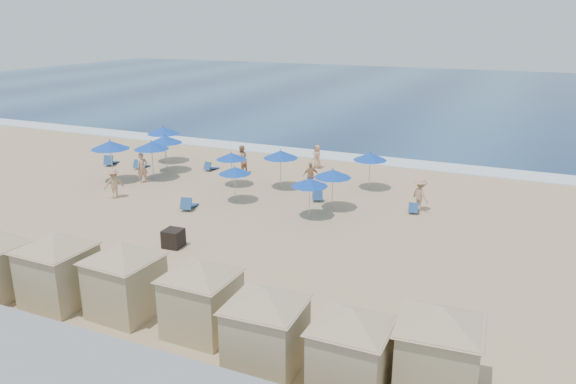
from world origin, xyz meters
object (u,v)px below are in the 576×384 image
object	(u,v)px
umbrella_4	(231,156)
beachgoer_2	(311,176)
beachgoer_0	(142,168)
beachgoer_1	(241,160)
beachgoer_4	(317,156)
trash_bin	(173,238)
umbrella_3	(165,139)
umbrella_1	(163,130)
umbrella_6	(281,154)
cabana_4	(266,318)
umbrella_9	(333,174)
cabana_5	(352,339)
cabana_3	(201,288)
cabana_2	(124,270)
umbrella_2	(151,146)
beachgoer_5	(114,183)
cabana_1	(57,260)
beachgoer_3	(420,195)
umbrella_7	(310,182)
cabana_6	(440,339)
umbrella_5	(235,170)
umbrella_0	(110,145)
umbrella_8	(370,157)

from	to	relation	value
umbrella_4	beachgoer_2	world-z (taller)	umbrella_4
beachgoer_0	beachgoer_2	bearing A→B (deg)	-42.09
beachgoer_1	beachgoer_4	distance (m)	5.24
trash_bin	umbrella_3	xyz separation A→B (m)	(-7.98, 10.52, 1.78)
umbrella_1	umbrella_6	size ratio (longest dim) A/B	1.09
beachgoer_1	cabana_4	bearing A→B (deg)	39.33
umbrella_9	cabana_5	bearing A→B (deg)	-68.09
beachgoer_1	beachgoer_2	distance (m)	5.60
trash_bin	beachgoer_2	size ratio (longest dim) A/B	0.50
cabana_3	umbrella_1	distance (m)	23.36
umbrella_9	beachgoer_1	xyz separation A→B (m)	(-7.90, 4.36, -1.04)
umbrella_9	umbrella_1	bearing A→B (deg)	161.48
cabana_2	umbrella_2	xyz separation A→B (m)	(-9.67, 14.20, 0.56)
cabana_3	beachgoer_5	size ratio (longest dim) A/B	2.59
umbrella_6	cabana_5	bearing A→B (deg)	-59.24
trash_bin	umbrella_4	bearing A→B (deg)	100.75
cabana_1	beachgoer_4	xyz separation A→B (m)	(1.43, 21.45, -0.86)
beachgoer_2	beachgoer_0	bearing A→B (deg)	-21.16
cabana_3	beachgoer_3	size ratio (longest dim) A/B	2.51
beachgoer_5	beachgoer_3	bearing A→B (deg)	141.84
umbrella_7	beachgoer_3	bearing A→B (deg)	34.63
umbrella_6	beachgoer_0	size ratio (longest dim) A/B	1.29
cabana_6	beachgoer_0	bearing A→B (deg)	146.79
beachgoer_3	umbrella_5	bearing A→B (deg)	56.05
beachgoer_5	cabana_4	bearing A→B (deg)	89.02
umbrella_6	beachgoer_0	distance (m)	8.75
umbrella_1	umbrella_5	bearing A→B (deg)	-32.82
trash_bin	umbrella_5	bearing A→B (deg)	92.16
cabana_2	beachgoer_3	size ratio (longest dim) A/B	2.56
umbrella_0	umbrella_3	xyz separation A→B (m)	(1.61, 3.39, -0.16)
cabana_4	beachgoer_5	bearing A→B (deg)	144.07
cabana_3	umbrella_7	size ratio (longest dim) A/B	2.04
cabana_2	cabana_3	xyz separation A→B (m)	(3.05, 0.04, -0.03)
cabana_5	cabana_6	xyz separation A→B (m)	(2.19, 0.78, 0.11)
beachgoer_1	beachgoer_3	size ratio (longest dim) A/B	1.07
umbrella_5	beachgoer_3	distance (m)	10.08
cabana_6	beachgoer_3	bearing A→B (deg)	103.27
cabana_3	beachgoer_0	bearing A→B (deg)	134.05
cabana_6	cabana_4	bearing A→B (deg)	-170.43
cabana_1	beachgoer_2	xyz separation A→B (m)	(2.87, 16.75, -0.85)
beachgoer_2	umbrella_6	bearing A→B (deg)	-17.39
umbrella_2	umbrella_7	distance (m)	11.99
cabana_6	beachgoer_1	xyz separation A→B (m)	(-15.77, 17.70, -0.70)
beachgoer_2	cabana_4	bearing A→B (deg)	69.90
cabana_6	umbrella_1	xyz separation A→B (m)	(-22.19, 18.14, 0.64)
trash_bin	beachgoer_0	size ratio (longest dim) A/B	0.44
umbrella_8	cabana_5	bearing A→B (deg)	-75.07
beachgoer_1	beachgoer_4	bearing A→B (deg)	138.68
umbrella_1	umbrella_5	distance (m)	10.69
umbrella_5	beachgoer_0	size ratio (longest dim) A/B	1.11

